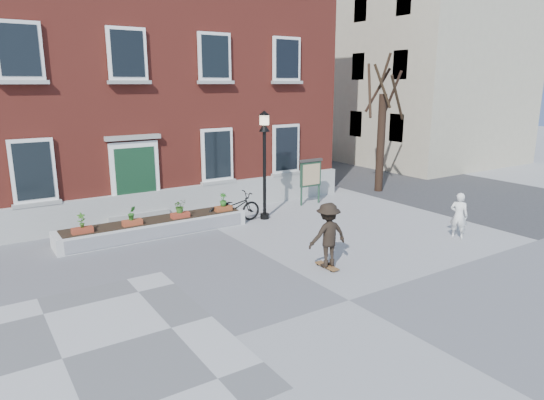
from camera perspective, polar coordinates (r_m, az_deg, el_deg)
ground at (r=11.51m, az=9.03°, el=-11.58°), size 100.00×100.00×0.00m
checker_patch at (r=9.97m, az=-23.46°, el=-16.79°), size 6.00×6.00×0.01m
bicycle at (r=17.27m, az=-4.52°, el=-0.95°), size 2.07×0.76×1.08m
parked_car at (r=31.26m, az=2.16°, el=6.06°), size 3.16×4.93×1.54m
bystander at (r=16.56m, az=21.12°, el=-1.72°), size 0.57×0.65×1.50m
brick_building at (r=22.25m, az=-20.72°, el=16.47°), size 18.40×10.85×12.60m
planter_assembly at (r=16.32m, az=-13.56°, el=-3.01°), size 6.20×1.12×1.15m
bare_tree at (r=22.55m, az=12.75°, el=7.99°), size 1.83×1.83×6.16m
side_street at (r=37.23m, az=9.70°, el=16.73°), size 15.20×36.00×14.50m
lamp_post at (r=17.33m, az=-0.90°, el=5.89°), size 0.40×0.40×3.93m
notice_board at (r=19.78m, az=4.56°, el=3.07°), size 1.10×0.16×1.87m
skateboarder at (r=12.98m, az=6.59°, el=-4.09°), size 1.17×0.78×1.81m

